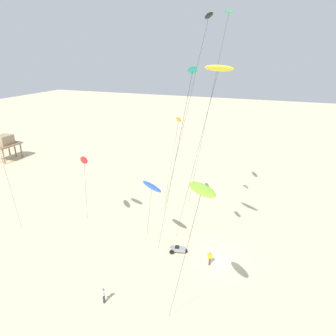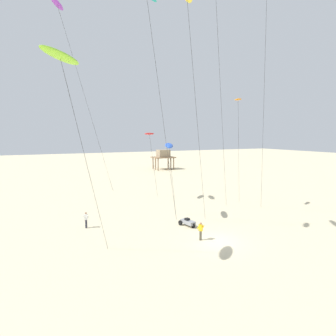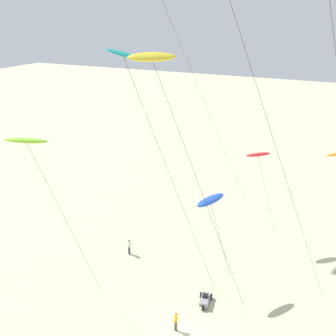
{
  "view_description": "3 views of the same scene",
  "coord_description": "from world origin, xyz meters",
  "px_view_note": "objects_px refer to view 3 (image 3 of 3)",
  "views": [
    {
      "loc": [
        -28.45,
        -4.75,
        21.92
      ],
      "look_at": [
        -0.26,
        6.09,
        10.42
      ],
      "focal_mm": 32.53,
      "sensor_mm": 36.0,
      "label": 1
    },
    {
      "loc": [
        -14.33,
        -20.18,
        9.52
      ],
      "look_at": [
        -1.15,
        7.74,
        5.88
      ],
      "focal_mm": 30.17,
      "sensor_mm": 36.0,
      "label": 2
    },
    {
      "loc": [
        9.74,
        -23.15,
        23.59
      ],
      "look_at": [
        -5.35,
        8.3,
        10.34
      ],
      "focal_mm": 45.2,
      "sensor_mm": 36.0,
      "label": 3
    }
  ],
  "objects_px": {
    "beach_buggy": "(205,299)",
    "kite_blue": "(211,200)",
    "kite_yellow": "(153,59)",
    "kite_flyer_nearest": "(176,321)",
    "kite_teal": "(125,59)",
    "kite_flyer_middle": "(129,246)",
    "kite_red": "(258,155)",
    "kite_lime": "(26,141)"
  },
  "relations": [
    {
      "from": "kite_yellow",
      "to": "beach_buggy",
      "type": "relative_size",
      "value": 9.96
    },
    {
      "from": "kite_teal",
      "to": "beach_buggy",
      "type": "distance_m",
      "value": 20.81
    },
    {
      "from": "kite_red",
      "to": "kite_flyer_nearest",
      "type": "xyz_separation_m",
      "value": [
        -1.61,
        -16.49,
        -8.73
      ]
    },
    {
      "from": "kite_yellow",
      "to": "kite_lime",
      "type": "xyz_separation_m",
      "value": [
        -9.82,
        -1.52,
        -6.26
      ]
    },
    {
      "from": "kite_red",
      "to": "kite_yellow",
      "type": "bearing_deg",
      "value": -101.13
    },
    {
      "from": "kite_blue",
      "to": "kite_red",
      "type": "bearing_deg",
      "value": 80.98
    },
    {
      "from": "kite_flyer_middle",
      "to": "kite_teal",
      "type": "bearing_deg",
      "value": -57.1
    },
    {
      "from": "kite_yellow",
      "to": "beach_buggy",
      "type": "bearing_deg",
      "value": 58.08
    },
    {
      "from": "kite_teal",
      "to": "beach_buggy",
      "type": "xyz_separation_m",
      "value": [
        5.43,
        2.75,
        -19.9
      ]
    },
    {
      "from": "beach_buggy",
      "to": "kite_blue",
      "type": "bearing_deg",
      "value": 106.5
    },
    {
      "from": "kite_teal",
      "to": "kite_lime",
      "type": "bearing_deg",
      "value": -157.48
    },
    {
      "from": "kite_lime",
      "to": "kite_flyer_middle",
      "type": "xyz_separation_m",
      "value": [
        2.65,
        9.53,
        -13.47
      ]
    },
    {
      "from": "kite_flyer_nearest",
      "to": "kite_yellow",
      "type": "bearing_deg",
      "value": -175.71
    },
    {
      "from": "kite_blue",
      "to": "kite_flyer_middle",
      "type": "xyz_separation_m",
      "value": [
        -8.9,
        1.08,
        -7.44
      ]
    },
    {
      "from": "kite_blue",
      "to": "kite_red",
      "type": "distance_m",
      "value": 9.89
    },
    {
      "from": "kite_yellow",
      "to": "kite_flyer_nearest",
      "type": "xyz_separation_m",
      "value": [
        1.66,
        0.12,
        -19.74
      ]
    },
    {
      "from": "kite_yellow",
      "to": "beach_buggy",
      "type": "xyz_separation_m",
      "value": [
        2.56,
        4.11,
        -20.2
      ]
    },
    {
      "from": "kite_teal",
      "to": "kite_flyer_nearest",
      "type": "xyz_separation_m",
      "value": [
        4.53,
        -1.24,
        -19.44
      ]
    },
    {
      "from": "kite_teal",
      "to": "kite_flyer_nearest",
      "type": "bearing_deg",
      "value": -15.3
    },
    {
      "from": "kite_flyer_middle",
      "to": "kite_blue",
      "type": "bearing_deg",
      "value": -6.94
    },
    {
      "from": "kite_red",
      "to": "kite_blue",
      "type": "bearing_deg",
      "value": -99.02
    },
    {
      "from": "kite_flyer_nearest",
      "to": "beach_buggy",
      "type": "relative_size",
      "value": 0.79
    },
    {
      "from": "kite_blue",
      "to": "kite_teal",
      "type": "distance_m",
      "value": 14.0
    },
    {
      "from": "kite_flyer_middle",
      "to": "kite_yellow",
      "type": "bearing_deg",
      "value": -48.17
    },
    {
      "from": "beach_buggy",
      "to": "kite_yellow",
      "type": "bearing_deg",
      "value": -121.92
    },
    {
      "from": "kite_lime",
      "to": "kite_flyer_nearest",
      "type": "xyz_separation_m",
      "value": [
        11.48,
        1.64,
        -13.47
      ]
    },
    {
      "from": "kite_teal",
      "to": "kite_yellow",
      "type": "bearing_deg",
      "value": -25.42
    },
    {
      "from": "kite_blue",
      "to": "kite_flyer_nearest",
      "type": "height_order",
      "value": "kite_blue"
    },
    {
      "from": "kite_red",
      "to": "beach_buggy",
      "type": "distance_m",
      "value": 15.53
    },
    {
      "from": "kite_red",
      "to": "beach_buggy",
      "type": "height_order",
      "value": "kite_red"
    },
    {
      "from": "kite_yellow",
      "to": "kite_blue",
      "type": "distance_m",
      "value": 14.22
    },
    {
      "from": "kite_teal",
      "to": "kite_red",
      "type": "bearing_deg",
      "value": 68.07
    },
    {
      "from": "kite_teal",
      "to": "kite_flyer_middle",
      "type": "bearing_deg",
      "value": 122.9
    },
    {
      "from": "kite_blue",
      "to": "kite_yellow",
      "type": "bearing_deg",
      "value": -104.02
    },
    {
      "from": "kite_red",
      "to": "kite_flyer_middle",
      "type": "xyz_separation_m",
      "value": [
        -10.44,
        -8.6,
        -8.73
      ]
    },
    {
      "from": "kite_blue",
      "to": "kite_flyer_nearest",
      "type": "distance_m",
      "value": 10.08
    },
    {
      "from": "kite_blue",
      "to": "beach_buggy",
      "type": "relative_size",
      "value": 4.15
    },
    {
      "from": "kite_blue",
      "to": "kite_teal",
      "type": "bearing_deg",
      "value": -129.6
    },
    {
      "from": "kite_lime",
      "to": "beach_buggy",
      "type": "height_order",
      "value": "kite_lime"
    },
    {
      "from": "kite_blue",
      "to": "kite_lime",
      "type": "bearing_deg",
      "value": -143.83
    },
    {
      "from": "kite_flyer_nearest",
      "to": "kite_teal",
      "type": "bearing_deg",
      "value": 164.7
    },
    {
      "from": "kite_yellow",
      "to": "kite_flyer_middle",
      "type": "bearing_deg",
      "value": 131.83
    }
  ]
}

